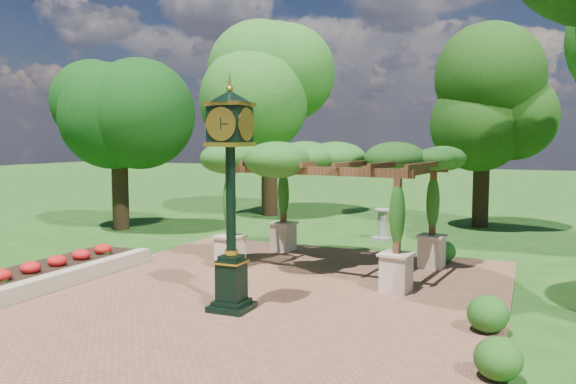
% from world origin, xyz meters
% --- Properties ---
extents(ground, '(120.00, 120.00, 0.00)m').
position_xyz_m(ground, '(0.00, 0.00, 0.00)').
color(ground, '#1E4714').
rests_on(ground, ground).
extents(brick_plaza, '(10.00, 12.00, 0.04)m').
position_xyz_m(brick_plaza, '(0.00, 1.00, 0.02)').
color(brick_plaza, brown).
rests_on(brick_plaza, ground).
extents(border_wall, '(0.35, 5.00, 0.40)m').
position_xyz_m(border_wall, '(-4.60, 0.50, 0.20)').
color(border_wall, '#C6B793').
rests_on(border_wall, ground).
extents(flower_bed, '(1.50, 5.00, 0.36)m').
position_xyz_m(flower_bed, '(-5.50, 0.50, 0.18)').
color(flower_bed, red).
rests_on(flower_bed, ground).
extents(pedestal_clock, '(0.89, 0.89, 4.44)m').
position_xyz_m(pedestal_clock, '(-0.13, -0.02, 2.66)').
color(pedestal_clock, black).
rests_on(pedestal_clock, brick_plaza).
extents(pergola, '(5.71, 3.97, 3.36)m').
position_xyz_m(pergola, '(0.47, 4.29, 2.76)').
color(pergola, beige).
rests_on(pergola, brick_plaza).
extents(sundial, '(0.74, 0.74, 1.07)m').
position_xyz_m(sundial, '(0.64, 9.15, 0.47)').
color(sundial, gray).
rests_on(sundial, ground).
extents(shrub_front, '(0.90, 0.90, 0.61)m').
position_xyz_m(shrub_front, '(4.94, -1.40, 0.35)').
color(shrub_front, '#214E16').
rests_on(shrub_front, brick_plaza).
extents(shrub_mid, '(0.74, 0.74, 0.65)m').
position_xyz_m(shrub_mid, '(4.67, 0.64, 0.37)').
color(shrub_mid, '#1D4E16').
rests_on(shrub_mid, brick_plaza).
extents(shrub_back, '(0.89, 0.89, 0.62)m').
position_xyz_m(shrub_back, '(3.12, 6.13, 0.35)').
color(shrub_back, '#296C1F').
rests_on(shrub_back, brick_plaza).
extents(tree_west_near, '(4.02, 4.02, 7.86)m').
position_xyz_m(tree_west_near, '(-9.15, 7.42, 5.39)').
color(tree_west_near, '#302113').
rests_on(tree_west_near, ground).
extents(tree_west_far, '(4.45, 4.45, 8.56)m').
position_xyz_m(tree_west_far, '(-5.66, 13.39, 5.86)').
color(tree_west_far, '#322313').
rests_on(tree_west_far, ground).
extents(tree_north, '(3.96, 3.96, 7.26)m').
position_xyz_m(tree_north, '(3.48, 13.55, 4.98)').
color(tree_north, black).
rests_on(tree_north, ground).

